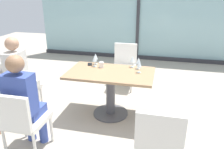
{
  "coord_description": "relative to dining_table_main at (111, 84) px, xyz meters",
  "views": [
    {
      "loc": [
        0.77,
        -3.12,
        1.93
      ],
      "look_at": [
        0.0,
        0.1,
        0.65
      ],
      "focal_mm": 36.23,
      "sensor_mm": 36.0,
      "label": 1
    }
  ],
  "objects": [
    {
      "name": "ground_plane",
      "position": [
        0.0,
        0.0,
        -0.53
      ],
      "size": [
        12.0,
        12.0,
        0.0
      ],
      "primitive_type": "plane",
      "color": "#A89E8E"
    },
    {
      "name": "window_wall_backdrop",
      "position": [
        0.0,
        3.2,
        0.68
      ],
      "size": [
        5.7,
        0.1,
        2.7
      ],
      "color": "#8EB7BC",
      "rests_on": "ground_plane"
    },
    {
      "name": "chair_side_end",
      "position": [
        -1.46,
        -0.3,
        -0.04
      ],
      "size": [
        0.5,
        0.46,
        0.87
      ],
      "color": "silver",
      "rests_on": "ground_plane"
    },
    {
      "name": "person_side_end",
      "position": [
        -1.36,
        -0.3,
        0.17
      ],
      "size": [
        0.39,
        0.34,
        1.26
      ],
      "color": "silver",
      "rests_on": "ground_plane"
    },
    {
      "name": "chair_front_right",
      "position": [
        0.79,
        -1.16,
        -0.04
      ],
      "size": [
        0.46,
        0.5,
        0.87
      ],
      "color": "silver",
      "rests_on": "ground_plane"
    },
    {
      "name": "chair_near_window",
      "position": [
        0.0,
        1.16,
        -0.04
      ],
      "size": [
        0.46,
        0.51,
        0.87
      ],
      "color": "silver",
      "rests_on": "ground_plane"
    },
    {
      "name": "dining_table_main",
      "position": [
        0.0,
        0.0,
        0.0
      ],
      "size": [
        1.31,
        0.78,
        0.73
      ],
      "color": "#997551",
      "rests_on": "ground_plane"
    },
    {
      "name": "chair_front_left",
      "position": [
        -0.79,
        -1.16,
        -0.04
      ],
      "size": [
        0.46,
        0.5,
        0.87
      ],
      "color": "silver",
      "rests_on": "ground_plane"
    },
    {
      "name": "coffee_cup",
      "position": [
        -0.19,
        0.17,
        0.24
      ],
      "size": [
        0.08,
        0.08,
        0.09
      ],
      "primitive_type": "cylinder",
      "color": "white",
      "rests_on": "dining_table_main"
    },
    {
      "name": "wine_glass_0",
      "position": [
        0.29,
        0.3,
        0.33
      ],
      "size": [
        0.07,
        0.07,
        0.18
      ],
      "color": "silver",
      "rests_on": "dining_table_main"
    },
    {
      "name": "person_front_left",
      "position": [
        -0.79,
        -1.05,
        0.17
      ],
      "size": [
        0.34,
        0.39,
        1.26
      ],
      "color": "#384C9E",
      "rests_on": "ground_plane"
    },
    {
      "name": "cell_phone_on_table",
      "position": [
        -0.42,
        0.26,
        0.2
      ],
      "size": [
        0.11,
        0.16,
        0.01
      ],
      "primitive_type": "cube",
      "rotation": [
        0.0,
        0.0,
        0.32
      ],
      "color": "black",
      "rests_on": "dining_table_main"
    },
    {
      "name": "wine_glass_3",
      "position": [
        -0.33,
        0.3,
        0.33
      ],
      "size": [
        0.07,
        0.07,
        0.18
      ],
      "color": "silver",
      "rests_on": "dining_table_main"
    },
    {
      "name": "wine_glass_1",
      "position": [
        0.42,
        0.08,
        0.33
      ],
      "size": [
        0.07,
        0.07,
        0.18
      ],
      "color": "silver",
      "rests_on": "dining_table_main"
    },
    {
      "name": "wine_glass_4",
      "position": [
        0.39,
        0.24,
        0.33
      ],
      "size": [
        0.07,
        0.07,
        0.18
      ],
      "color": "silver",
      "rests_on": "dining_table_main"
    },
    {
      "name": "wine_glass_2",
      "position": [
        -0.31,
        0.19,
        0.33
      ],
      "size": [
        0.07,
        0.07,
        0.18
      ],
      "color": "silver",
      "rests_on": "dining_table_main"
    }
  ]
}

